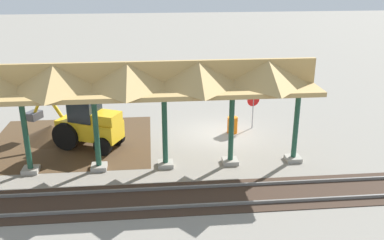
{
  "coord_description": "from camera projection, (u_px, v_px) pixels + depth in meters",
  "views": [
    {
      "loc": [
        3.62,
        21.26,
        8.78
      ],
      "look_at": [
        1.72,
        1.91,
        1.6
      ],
      "focal_mm": 40.0,
      "sensor_mm": 36.0,
      "label": 1
    }
  ],
  "objects": [
    {
      "name": "ground_plane",
      "position": [
        220.0,
        134.0,
        23.23
      ],
      "size": [
        120.0,
        120.0,
        0.0
      ],
      "primitive_type": "plane",
      "color": "gray"
    },
    {
      "name": "dirt_work_zone",
      "position": [
        72.0,
        142.0,
        22.24
      ],
      "size": [
        8.2,
        7.0,
        0.01
      ],
      "primitive_type": "cube",
      "color": "#4C3823",
      "rests_on": "ground"
    },
    {
      "name": "platform_canopy",
      "position": [
        92.0,
        80.0,
        17.91
      ],
      "size": [
        19.23,
        3.2,
        4.9
      ],
      "color": "#9E998E",
      "rests_on": "ground"
    },
    {
      "name": "rail_tracks",
      "position": [
        246.0,
        195.0,
        17.15
      ],
      "size": [
        60.0,
        2.58,
        0.15
      ],
      "color": "slate",
      "rests_on": "ground"
    },
    {
      "name": "stop_sign",
      "position": [
        253.0,
        103.0,
        23.63
      ],
      "size": [
        0.73,
        0.25,
        2.06
      ],
      "color": "gray",
      "rests_on": "ground"
    },
    {
      "name": "backhoe",
      "position": [
        87.0,
        123.0,
        21.3
      ],
      "size": [
        5.21,
        3.31,
        2.82
      ],
      "color": "yellow",
      "rests_on": "ground"
    },
    {
      "name": "dirt_mound",
      "position": [
        53.0,
        138.0,
        22.79
      ],
      "size": [
        5.95,
        5.95,
        1.44
      ],
      "primitive_type": "cone",
      "color": "#4C3823",
      "rests_on": "ground"
    },
    {
      "name": "traffic_barrel",
      "position": [
        232.0,
        125.0,
        23.3
      ],
      "size": [
        0.56,
        0.56,
        0.9
      ],
      "primitive_type": "cylinder",
      "color": "orange",
      "rests_on": "ground"
    }
  ]
}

